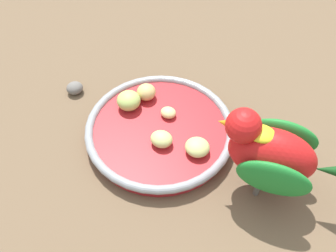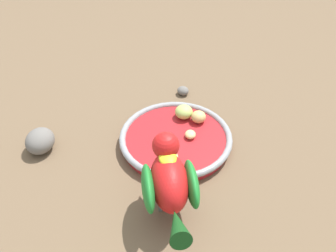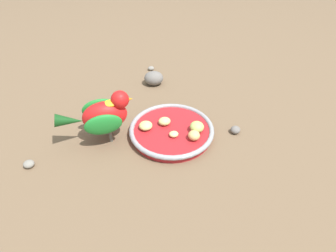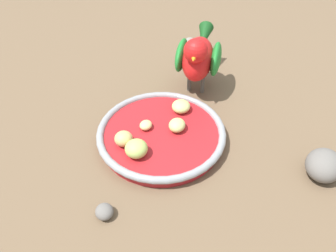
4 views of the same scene
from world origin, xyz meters
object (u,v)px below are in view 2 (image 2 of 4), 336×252
apple_piece_1 (169,158)px  apple_piece_3 (198,117)px  pebble_2 (183,91)px  parrot (170,182)px  apple_piece_4 (184,112)px  rock_large (40,141)px  apple_piece_2 (190,134)px  feeding_bowl (175,140)px  apple_piece_0 (164,139)px

apple_piece_1 → apple_piece_3: 0.14m
apple_piece_1 → pebble_2: 0.26m
parrot → apple_piece_4: bearing=-15.2°
apple_piece_1 → apple_piece_3: (-0.11, -0.08, 0.00)m
apple_piece_1 → rock_large: (0.22, -0.17, -0.01)m
apple_piece_2 → parrot: (0.12, 0.14, 0.06)m
apple_piece_1 → apple_piece_4: size_ratio=0.96×
feeding_bowl → rock_large: (0.26, -0.11, 0.01)m
apple_piece_0 → apple_piece_2: 0.06m
apple_piece_3 → rock_large: rock_large is taller
rock_large → apple_piece_4: bearing=169.0°
apple_piece_3 → parrot: bearing=48.3°
apple_piece_4 → pebble_2: size_ratio=1.35×
feeding_bowl → parrot: size_ratio=1.17×
apple_piece_3 → pebble_2: 0.14m
apple_piece_2 → apple_piece_3: apple_piece_3 is taller
feeding_bowl → apple_piece_1: bearing=54.0°
apple_piece_0 → apple_piece_4: bearing=-143.9°
pebble_2 → apple_piece_0: bearing=50.7°
rock_large → pebble_2: (-0.36, -0.04, -0.01)m
feeding_bowl → apple_piece_3: size_ratio=7.38×
apple_piece_1 → apple_piece_3: size_ratio=1.17×
apple_piece_0 → apple_piece_2: apple_piece_0 is taller
feeding_bowl → apple_piece_3: (-0.07, -0.02, 0.02)m
apple_piece_3 → pebble_2: bearing=-103.4°
apple_piece_1 → pebble_2: bearing=-124.2°
apple_piece_1 → parrot: size_ratio=0.18×
parrot → rock_large: size_ratio=3.05×
apple_piece_3 → parrot: parrot is taller
rock_large → parrot: bearing=122.0°
apple_piece_2 → rock_large: 0.31m
apple_piece_1 → apple_piece_2: 0.08m
apple_piece_2 → pebble_2: bearing=-113.2°
apple_piece_1 → parrot: bearing=63.9°
apple_piece_0 → apple_piece_3: apple_piece_3 is taller
apple_piece_4 → parrot: (0.14, 0.21, 0.05)m
apple_piece_2 → parrot: size_ratio=0.13×
apple_piece_3 → apple_piece_4: 0.04m
apple_piece_1 → pebble_2: apple_piece_1 is taller
apple_piece_2 → apple_piece_4: apple_piece_4 is taller
apple_piece_2 → rock_large: (0.29, -0.12, -0.00)m
apple_piece_0 → apple_piece_2: (-0.06, 0.01, -0.00)m
apple_piece_1 → feeding_bowl: bearing=-126.0°
apple_piece_1 → parrot: parrot is taller
apple_piece_4 → pebble_2: apple_piece_4 is taller
apple_piece_2 → apple_piece_0: bearing=-9.6°
parrot → pebble_2: size_ratio=7.06×
apple_piece_1 → apple_piece_3: apple_piece_3 is taller
apple_piece_4 → apple_piece_1: bearing=50.3°
rock_large → pebble_2: bearing=-173.3°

